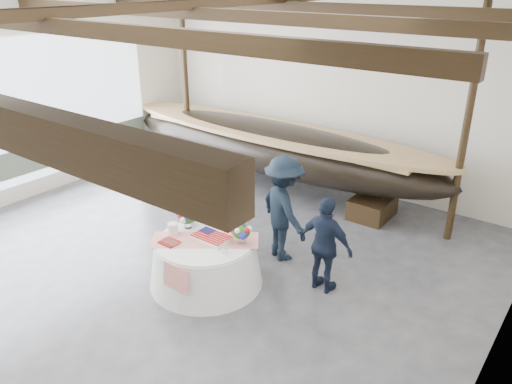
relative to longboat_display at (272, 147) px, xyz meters
The scene contains 12 objects.
floor 4.95m from the longboat_display, 81.01° to the right, with size 10.00×12.00×0.01m, color #3D3D42.
wall_back 1.87m from the longboat_display, 58.17° to the left, with size 10.00×0.02×4.50m, color silver.
wall_right 7.58m from the longboat_display, 39.72° to the right, with size 0.02×12.00×4.50m, color silver.
pavilion_structure 5.00m from the longboat_display, 79.19° to the right, with size 9.80×11.76×4.50m.
open_bay 5.70m from the longboat_display, 137.95° to the right, with size 0.03×7.00×3.20m.
longboat_display is the anchor object (origin of this frame).
banquet_table 4.31m from the longboat_display, 69.89° to the right, with size 1.89×1.89×0.81m.
tabletop_items 4.11m from the longboat_display, 69.77° to the right, with size 1.74×1.47×0.40m.
guest_woman_blue 2.84m from the longboat_display, 79.72° to the right, with size 0.63×0.41×1.72m, color navy.
guest_woman_teal 2.97m from the longboat_display, 67.61° to the right, with size 0.83×0.65×1.71m, color #1C9274.
guest_man_left 3.24m from the longboat_display, 51.32° to the right, with size 1.26×0.73×1.95m, color black.
guest_man_right 4.35m from the longboat_display, 43.57° to the right, with size 0.97×0.40×1.65m, color #141D31.
Camera 1 is at (5.66, -4.46, 4.79)m, focal length 35.00 mm.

